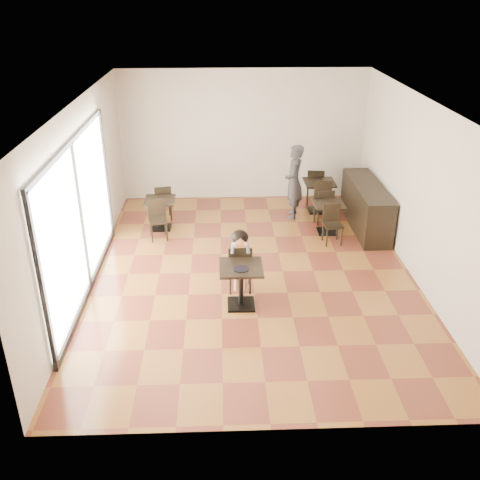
{
  "coord_description": "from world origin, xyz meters",
  "views": [
    {
      "loc": [
        -0.57,
        -8.9,
        4.96
      ],
      "look_at": [
        -0.25,
        -0.66,
        1.0
      ],
      "focal_mm": 40.0,
      "sensor_mm": 36.0,
      "label": 1
    }
  ],
  "objects_px": {
    "adult_patron": "(294,182)",
    "chair_mid_a": "(323,206)",
    "cafe_table_mid": "(328,218)",
    "chair_back_b": "(323,202)",
    "child_chair": "(240,267)",
    "cafe_table_left": "(161,214)",
    "chair_left_a": "(163,202)",
    "chair_mid_b": "(333,225)",
    "chair_left_b": "(158,221)",
    "chair_back_a": "(315,186)",
    "child_table": "(241,286)",
    "child": "(240,261)",
    "cafe_table_back": "(318,196)"
  },
  "relations": [
    {
      "from": "cafe_table_back",
      "to": "chair_left_a",
      "type": "height_order",
      "value": "chair_left_a"
    },
    {
      "from": "chair_mid_b",
      "to": "chair_back_a",
      "type": "height_order",
      "value": "chair_back_a"
    },
    {
      "from": "cafe_table_mid",
      "to": "child_table",
      "type": "bearing_deg",
      "value": -124.66
    },
    {
      "from": "adult_patron",
      "to": "chair_mid_a",
      "type": "distance_m",
      "value": 0.87
    },
    {
      "from": "cafe_table_back",
      "to": "chair_back_b",
      "type": "bearing_deg",
      "value": -90.0
    },
    {
      "from": "chair_mid_a",
      "to": "chair_left_a",
      "type": "xyz_separation_m",
      "value": [
        -3.67,
        0.36,
        0.0
      ]
    },
    {
      "from": "chair_back_a",
      "to": "chair_mid_a",
      "type": "bearing_deg",
      "value": 98.52
    },
    {
      "from": "cafe_table_mid",
      "to": "chair_back_a",
      "type": "height_order",
      "value": "chair_back_a"
    },
    {
      "from": "adult_patron",
      "to": "cafe_table_mid",
      "type": "bearing_deg",
      "value": 43.77
    },
    {
      "from": "cafe_table_mid",
      "to": "chair_left_a",
      "type": "distance_m",
      "value": 3.78
    },
    {
      "from": "chair_left_a",
      "to": "chair_mid_a",
      "type": "bearing_deg",
      "value": 162.97
    },
    {
      "from": "child",
      "to": "chair_mid_b",
      "type": "distance_m",
      "value": 2.71
    },
    {
      "from": "child",
      "to": "chair_left_a",
      "type": "distance_m",
      "value": 3.67
    },
    {
      "from": "chair_mid_a",
      "to": "chair_back_b",
      "type": "xyz_separation_m",
      "value": [
        0.0,
        0.12,
        0.04
      ]
    },
    {
      "from": "cafe_table_back",
      "to": "chair_mid_b",
      "type": "bearing_deg",
      "value": -90.09
    },
    {
      "from": "cafe_table_left",
      "to": "child",
      "type": "bearing_deg",
      "value": -58.61
    },
    {
      "from": "child_chair",
      "to": "cafe_table_left",
      "type": "bearing_deg",
      "value": -58.61
    },
    {
      "from": "child_chair",
      "to": "chair_back_b",
      "type": "distance_m",
      "value": 3.64
    },
    {
      "from": "chair_mid_b",
      "to": "chair_left_a",
      "type": "bearing_deg",
      "value": 153.41
    },
    {
      "from": "child_table",
      "to": "chair_mid_a",
      "type": "relative_size",
      "value": 0.92
    },
    {
      "from": "chair_back_a",
      "to": "child_table",
      "type": "bearing_deg",
      "value": 75.27
    },
    {
      "from": "cafe_table_left",
      "to": "chair_back_b",
      "type": "xyz_separation_m",
      "value": [
        3.68,
        0.31,
        0.11
      ]
    },
    {
      "from": "chair_left_b",
      "to": "child_chair",
      "type": "bearing_deg",
      "value": -64.04
    },
    {
      "from": "child_table",
      "to": "child_chair",
      "type": "height_order",
      "value": "child_chair"
    },
    {
      "from": "chair_back_a",
      "to": "chair_back_b",
      "type": "distance_m",
      "value": 1.08
    },
    {
      "from": "cafe_table_left",
      "to": "chair_left_b",
      "type": "relative_size",
      "value": 0.83
    },
    {
      "from": "adult_patron",
      "to": "chair_mid_b",
      "type": "relative_size",
      "value": 2.09
    },
    {
      "from": "chair_left_b",
      "to": "child_table",
      "type": "bearing_deg",
      "value": -70.06
    },
    {
      "from": "chair_mid_a",
      "to": "child",
      "type": "bearing_deg",
      "value": 50.42
    },
    {
      "from": "child_table",
      "to": "chair_left_a",
      "type": "distance_m",
      "value": 4.17
    },
    {
      "from": "adult_patron",
      "to": "chair_mid_b",
      "type": "bearing_deg",
      "value": 32.41
    },
    {
      "from": "child_chair",
      "to": "cafe_table_mid",
      "type": "distance_m",
      "value": 3.1
    },
    {
      "from": "child",
      "to": "chair_left_a",
      "type": "bearing_deg",
      "value": 116.91
    },
    {
      "from": "chair_back_a",
      "to": "cafe_table_left",
      "type": "bearing_deg",
      "value": 29.41
    },
    {
      "from": "cafe_table_mid",
      "to": "chair_back_b",
      "type": "height_order",
      "value": "chair_back_b"
    },
    {
      "from": "cafe_table_back",
      "to": "chair_mid_a",
      "type": "bearing_deg",
      "value": -90.23
    },
    {
      "from": "cafe_table_left",
      "to": "adult_patron",
      "type": "bearing_deg",
      "value": 10.51
    },
    {
      "from": "adult_patron",
      "to": "chair_mid_a",
      "type": "xyz_separation_m",
      "value": [
        0.65,
        -0.37,
        -0.45
      ]
    },
    {
      "from": "cafe_table_mid",
      "to": "chair_left_b",
      "type": "xyz_separation_m",
      "value": [
        -3.67,
        -0.19,
        0.07
      ]
    },
    {
      "from": "child",
      "to": "chair_back_a",
      "type": "bearing_deg",
      "value": 63.9
    },
    {
      "from": "cafe_table_mid",
      "to": "chair_back_a",
      "type": "xyz_separation_m",
      "value": [
        0.0,
        1.75,
        0.11
      ]
    },
    {
      "from": "cafe_table_back",
      "to": "chair_back_b",
      "type": "distance_m",
      "value": 0.56
    },
    {
      "from": "child_chair",
      "to": "chair_left_b",
      "type": "bearing_deg",
      "value": -52.59
    },
    {
      "from": "child_chair",
      "to": "chair_mid_a",
      "type": "height_order",
      "value": "child_chair"
    },
    {
      "from": "cafe_table_mid",
      "to": "chair_mid_b",
      "type": "distance_m",
      "value": 0.55
    },
    {
      "from": "child",
      "to": "cafe_table_back",
      "type": "relative_size",
      "value": 1.52
    },
    {
      "from": "child_chair",
      "to": "chair_left_a",
      "type": "distance_m",
      "value": 3.67
    },
    {
      "from": "cafe_table_mid",
      "to": "chair_mid_a",
      "type": "relative_size",
      "value": 0.83
    },
    {
      "from": "cafe_table_back",
      "to": "chair_mid_a",
      "type": "height_order",
      "value": "chair_mid_a"
    },
    {
      "from": "cafe_table_back",
      "to": "chair_mid_b",
      "type": "height_order",
      "value": "chair_mid_b"
    }
  ]
}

